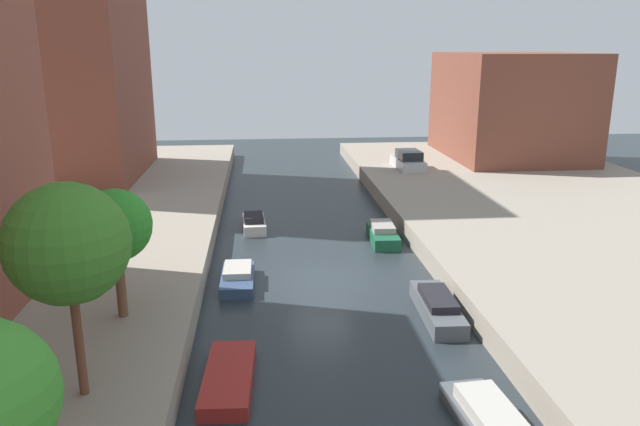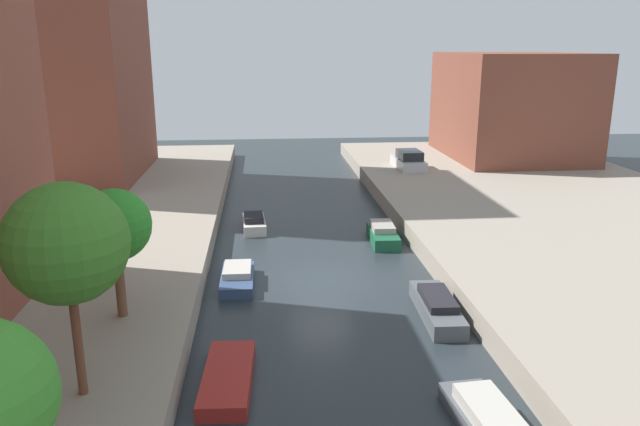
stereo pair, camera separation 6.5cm
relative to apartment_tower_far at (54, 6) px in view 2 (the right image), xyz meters
The scene contains 12 objects.
ground_plane 27.99m from the apartment_tower_far, 50.34° to the right, with size 84.00×84.00×0.00m, color #232B30.
apartment_tower_far is the anchor object (origin of this frame).
low_block_right 35.06m from the apartment_tower_far, ahead, with size 10.00×12.73×8.39m, color brown.
street_tree_1 31.37m from the apartment_tower_far, 73.51° to the right, with size 3.11×3.11×5.78m.
street_tree_2 27.17m from the apartment_tower_far, 70.45° to the right, with size 2.43×2.43×4.47m.
parked_car 26.85m from the apartment_tower_far, ahead, with size 1.91×4.28×1.38m.
moored_boat_left_1 32.60m from the apartment_tower_far, 65.84° to the right, with size 1.62×4.00×0.48m.
moored_boat_left_2 26.04m from the apartment_tower_far, 57.50° to the right, with size 1.41×3.37×0.75m.
moored_boat_left_3 21.09m from the apartment_tower_far, 41.16° to the right, with size 1.37×3.12×0.92m.
moored_boat_right_1 38.35m from the apartment_tower_far, 57.79° to the right, with size 1.67×4.35×0.85m.
moored_boat_right_2 33.10m from the apartment_tower_far, 49.42° to the right, with size 1.40×4.36×0.91m.
moored_boat_right_3 27.15m from the apartment_tower_far, 35.61° to the right, with size 1.47×3.60×0.95m.
Camera 2 is at (-2.40, -24.94, 10.00)m, focal length 34.20 mm.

